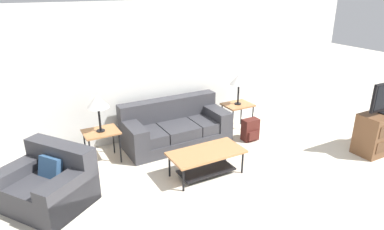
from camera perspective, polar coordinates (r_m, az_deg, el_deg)
wall_back at (r=6.74m, az=-3.92°, el=7.55°), size 9.04×0.06×2.60m
couch at (r=6.51m, az=-2.83°, el=-2.25°), size 1.99×0.92×0.82m
armchair at (r=5.19m, az=-22.76°, el=-10.65°), size 1.37×1.42×0.80m
coffee_table at (r=5.44m, az=2.41°, el=-7.10°), size 1.19×0.59×0.41m
side_table_left at (r=5.96m, az=-14.91°, el=-3.11°), size 0.58×0.47×0.56m
side_table_right at (r=7.08m, az=7.61°, el=1.38°), size 0.58×0.47×0.56m
table_lamp_left at (r=5.75m, az=-15.44°, el=2.14°), size 0.35×0.35×0.64m
table_lamp_right at (r=6.91m, az=7.85°, el=5.88°), size 0.35×0.35×0.64m
tv_console at (r=7.09m, az=29.27°, el=-2.42°), size 1.10×0.46×0.74m
backpack at (r=6.75m, az=9.71°, el=-2.47°), size 0.32×0.26×0.43m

